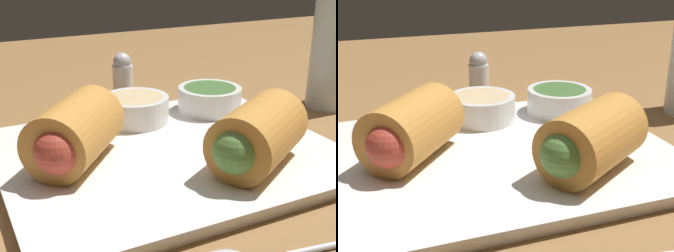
{
  "view_description": "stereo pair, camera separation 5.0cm",
  "coord_description": "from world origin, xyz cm",
  "views": [
    {
      "loc": [
        -20.41,
        -38.41,
        22.18
      ],
      "look_at": [
        -1.74,
        -1.08,
        5.91
      ],
      "focal_mm": 50.0,
      "sensor_mm": 36.0,
      "label": 1
    },
    {
      "loc": [
        -15.81,
        -40.38,
        22.18
      ],
      "look_at": [
        -1.74,
        -1.08,
        5.91
      ],
      "focal_mm": 50.0,
      "sensor_mm": 36.0,
      "label": 2
    }
  ],
  "objects": [
    {
      "name": "table_surface",
      "position": [
        0.0,
        0.0,
        1.0
      ],
      "size": [
        180.0,
        140.0,
        2.0
      ],
      "color": "olive",
      "rests_on": "ground"
    },
    {
      "name": "roll_front_right",
      "position": [
        3.27,
        -8.19,
        6.51
      ],
      "size": [
        11.31,
        10.14,
        6.02
      ],
      "color": "#C68438",
      "rests_on": "serving_plate"
    },
    {
      "name": "serving_plate",
      "position": [
        -1.74,
        -1.08,
        2.76
      ],
      "size": [
        31.75,
        26.5,
        1.5
      ],
      "color": "white",
      "rests_on": "table_surface"
    },
    {
      "name": "drinking_glass",
      "position": [
        25.39,
        5.04,
        9.0
      ],
      "size": [
        6.25,
        6.25,
        14.0
      ],
      "color": "silver",
      "rests_on": "table_surface"
    },
    {
      "name": "salt_shaker",
      "position": [
        1.63,
        19.43,
        5.33
      ],
      "size": [
        2.75,
        2.75,
        6.67
      ],
      "color": "silver",
      "rests_on": "table_surface"
    },
    {
      "name": "dipping_bowl_near",
      "position": [
        -1.58,
        7.41,
        5.08
      ],
      "size": [
        7.52,
        7.52,
        2.91
      ],
      "color": "silver",
      "rests_on": "serving_plate"
    },
    {
      "name": "roll_front_left",
      "position": [
        -10.85,
        -0.92,
        6.51
      ],
      "size": [
        10.76,
        11.21,
        6.02
      ],
      "color": "#C68438",
      "rests_on": "serving_plate"
    },
    {
      "name": "dipping_bowl_far",
      "position": [
        7.74,
        6.81,
        5.08
      ],
      "size": [
        7.52,
        7.52,
        2.91
      ],
      "color": "silver",
      "rests_on": "serving_plate"
    }
  ]
}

